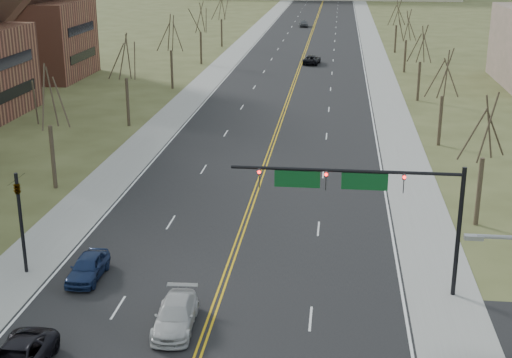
% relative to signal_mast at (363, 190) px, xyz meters
% --- Properties ---
extents(road, '(20.00, 380.00, 0.01)m').
position_rel_signal_mast_xyz_m(road, '(-7.45, 96.50, -5.76)').
color(road, black).
rests_on(road, ground).
extents(cross_road, '(120.00, 14.00, 0.01)m').
position_rel_signal_mast_xyz_m(cross_road, '(-7.45, -7.50, -5.76)').
color(cross_road, black).
rests_on(cross_road, ground).
extents(sidewalk_left, '(4.00, 380.00, 0.03)m').
position_rel_signal_mast_xyz_m(sidewalk_left, '(-19.45, 96.50, -5.75)').
color(sidewalk_left, gray).
rests_on(sidewalk_left, ground).
extents(sidewalk_right, '(4.00, 380.00, 0.03)m').
position_rel_signal_mast_xyz_m(sidewalk_right, '(4.55, 96.50, -5.75)').
color(sidewalk_right, gray).
rests_on(sidewalk_right, ground).
extents(center_line, '(0.42, 380.00, 0.01)m').
position_rel_signal_mast_xyz_m(center_line, '(-7.45, 96.50, -5.75)').
color(center_line, gold).
rests_on(center_line, road).
extents(edge_line_left, '(0.15, 380.00, 0.01)m').
position_rel_signal_mast_xyz_m(edge_line_left, '(-17.25, 96.50, -5.75)').
color(edge_line_left, silver).
rests_on(edge_line_left, road).
extents(edge_line_right, '(0.15, 380.00, 0.01)m').
position_rel_signal_mast_xyz_m(edge_line_right, '(2.35, 96.50, -5.75)').
color(edge_line_right, silver).
rests_on(edge_line_right, road).
extents(signal_mast, '(12.12, 0.44, 7.20)m').
position_rel_signal_mast_xyz_m(signal_mast, '(0.00, 0.00, 0.00)').
color(signal_mast, black).
rests_on(signal_mast, ground).
extents(signal_left, '(0.32, 0.36, 6.00)m').
position_rel_signal_mast_xyz_m(signal_left, '(-18.95, 0.00, -2.05)').
color(signal_left, black).
rests_on(signal_left, ground).
extents(tree_r_0, '(3.74, 3.74, 8.50)m').
position_rel_signal_mast_xyz_m(tree_r_0, '(8.05, 10.50, 0.79)').
color(tree_r_0, '#34291F').
rests_on(tree_r_0, ground).
extents(tree_l_0, '(3.96, 3.96, 9.00)m').
position_rel_signal_mast_xyz_m(tree_l_0, '(-22.95, 14.50, 1.18)').
color(tree_l_0, '#34291F').
rests_on(tree_l_0, ground).
extents(tree_r_1, '(3.74, 3.74, 8.50)m').
position_rel_signal_mast_xyz_m(tree_r_1, '(8.05, 30.50, 0.79)').
color(tree_r_1, '#34291F').
rests_on(tree_r_1, ground).
extents(tree_l_1, '(3.96, 3.96, 9.00)m').
position_rel_signal_mast_xyz_m(tree_l_1, '(-22.95, 34.50, 1.18)').
color(tree_l_1, '#34291F').
rests_on(tree_l_1, ground).
extents(tree_r_2, '(3.74, 3.74, 8.50)m').
position_rel_signal_mast_xyz_m(tree_r_2, '(8.05, 50.50, 0.79)').
color(tree_r_2, '#34291F').
rests_on(tree_r_2, ground).
extents(tree_l_2, '(3.96, 3.96, 9.00)m').
position_rel_signal_mast_xyz_m(tree_l_2, '(-22.95, 54.50, 1.18)').
color(tree_l_2, '#34291F').
rests_on(tree_l_2, ground).
extents(tree_r_3, '(3.74, 3.74, 8.50)m').
position_rel_signal_mast_xyz_m(tree_r_3, '(8.05, 70.50, 0.79)').
color(tree_r_3, '#34291F').
rests_on(tree_r_3, ground).
extents(tree_l_3, '(3.96, 3.96, 9.00)m').
position_rel_signal_mast_xyz_m(tree_l_3, '(-22.95, 74.50, 1.18)').
color(tree_l_3, '#34291F').
rests_on(tree_l_3, ground).
extents(tree_r_4, '(3.74, 3.74, 8.50)m').
position_rel_signal_mast_xyz_m(tree_r_4, '(8.05, 90.50, 0.79)').
color(tree_r_4, '#34291F').
rests_on(tree_r_4, ground).
extents(tree_l_4, '(3.96, 3.96, 9.00)m').
position_rel_signal_mast_xyz_m(tree_l_4, '(-22.95, 94.50, 1.18)').
color(tree_l_4, '#34291F').
rests_on(tree_l_4, ground).
extents(bldg_left_far, '(17.10, 14.28, 23.25)m').
position_rel_signal_mast_xyz_m(bldg_left_far, '(-45.44, 60.50, 3.78)').
color(bldg_left_far, brown).
rests_on(bldg_left_far, ground).
extents(car_sb_inner_second, '(2.12, 4.73, 1.34)m').
position_rel_signal_mast_xyz_m(car_sb_inner_second, '(-9.00, -5.15, -5.08)').
color(car_sb_inner_second, '#BBBBBB').
rests_on(car_sb_inner_second, road).
extents(car_sb_outer_second, '(1.67, 4.09, 1.39)m').
position_rel_signal_mast_xyz_m(car_sb_outer_second, '(-15.11, -0.38, -5.05)').
color(car_sb_outer_second, '#16264E').
rests_on(car_sb_outer_second, road).
extents(car_far_nb, '(2.87, 5.20, 1.38)m').
position_rel_signal_mast_xyz_m(car_far_nb, '(-5.73, 76.58, -5.06)').
color(car_far_nb, black).
rests_on(car_far_nb, road).
extents(car_far_sb, '(2.43, 4.86, 1.59)m').
position_rel_signal_mast_xyz_m(car_far_sb, '(-9.84, 128.92, -4.96)').
color(car_far_sb, '#4C5054').
rests_on(car_far_sb, road).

